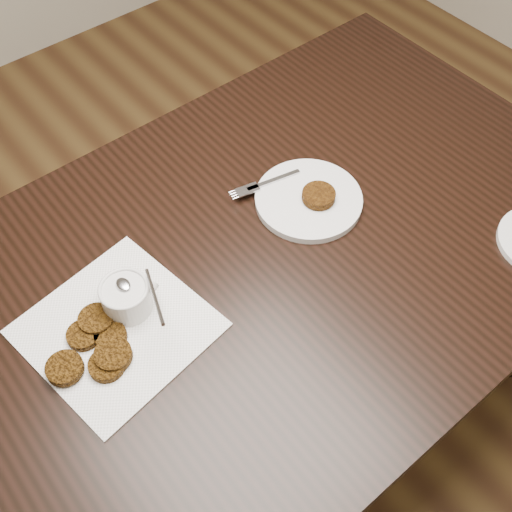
{
  "coord_description": "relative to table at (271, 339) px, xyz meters",
  "views": [
    {
      "loc": [
        -0.44,
        -0.5,
        1.7
      ],
      "look_at": [
        -0.03,
        0.01,
        0.8
      ],
      "focal_mm": 43.0,
      "sensor_mm": 36.0,
      "label": 1
    }
  ],
  "objects": [
    {
      "name": "napkin",
      "position": [
        -0.33,
        0.04,
        0.38
      ],
      "size": [
        0.33,
        0.33,
        0.0
      ],
      "primitive_type": "cube",
      "rotation": [
        0.0,
        0.0,
        0.14
      ],
      "color": "white",
      "rests_on": "table"
    },
    {
      "name": "floor",
      "position": [
        -0.04,
        -0.03,
        -0.38
      ],
      "size": [
        4.0,
        4.0,
        0.0
      ],
      "primitive_type": "plane",
      "color": "brown",
      "rests_on": "ground"
    },
    {
      "name": "table",
      "position": [
        0.0,
        0.0,
        0.0
      ],
      "size": [
        1.42,
        0.91,
        0.75
      ],
      "primitive_type": "cube",
      "color": "black",
      "rests_on": "floor"
    },
    {
      "name": "plate_with_patty",
      "position": [
        0.13,
        0.04,
        0.39
      ],
      "size": [
        0.26,
        0.26,
        0.03
      ],
      "primitive_type": null,
      "rotation": [
        0.0,
        0.0,
        -0.22
      ],
      "color": "silver",
      "rests_on": "table"
    },
    {
      "name": "patty_cluster",
      "position": [
        -0.38,
        0.02,
        0.39
      ],
      "size": [
        0.25,
        0.25,
        0.02
      ],
      "primitive_type": null,
      "rotation": [
        0.0,
        0.0,
        0.2
      ],
      "color": "#653C0D",
      "rests_on": "napkin"
    },
    {
      "name": "sauce_ramekin",
      "position": [
        -0.29,
        0.06,
        0.44
      ],
      "size": [
        0.14,
        0.14,
        0.12
      ],
      "primitive_type": null,
      "rotation": [
        0.0,
        0.0,
        -0.23
      ],
      "color": "silver",
      "rests_on": "napkin"
    }
  ]
}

